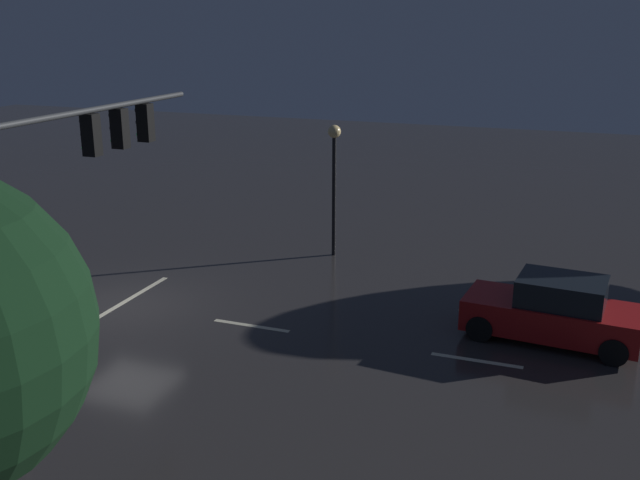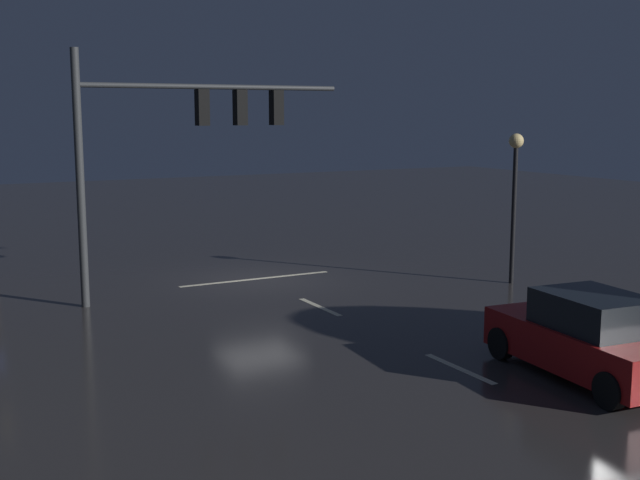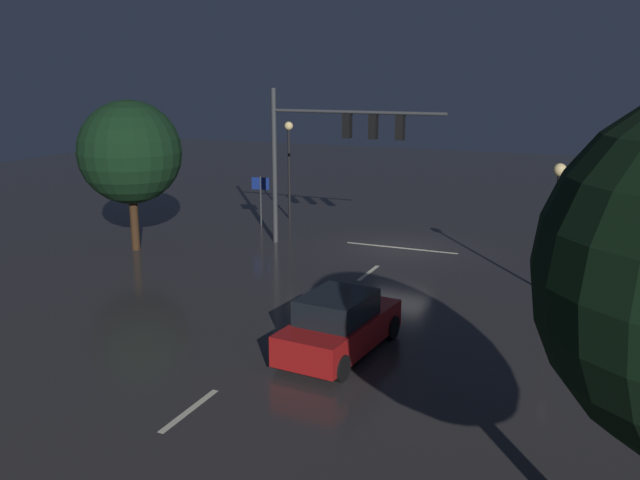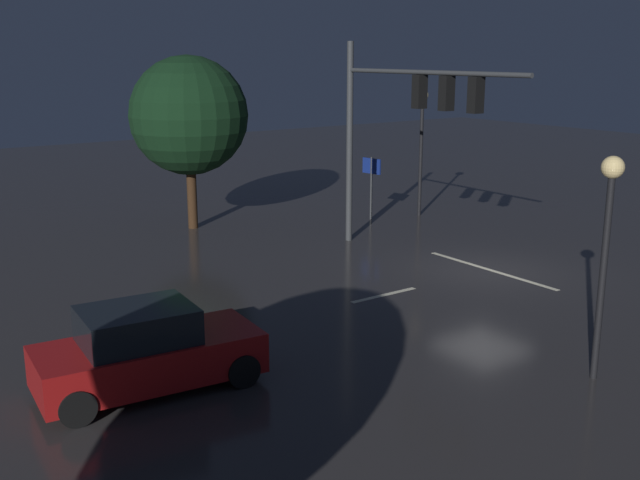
{
  "view_description": "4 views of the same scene",
  "coord_description": "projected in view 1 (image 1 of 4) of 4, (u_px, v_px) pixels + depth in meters",
  "views": [
    {
      "loc": [
        16.41,
        12.08,
        7.91
      ],
      "look_at": [
        -1.06,
        5.57,
        2.27
      ],
      "focal_mm": 41.25,
      "sensor_mm": 36.0,
      "label": 1
    },
    {
      "loc": [
        10.01,
        22.68,
        5.14
      ],
      "look_at": [
        1.04,
        5.94,
        2.16
      ],
      "focal_mm": 45.71,
      "sensor_mm": 36.0,
      "label": 2
    },
    {
      "loc": [
        -8.37,
        27.86,
        7.4
      ],
      "look_at": [
        1.07,
        6.17,
        1.67
      ],
      "focal_mm": 38.76,
      "sensor_mm": 36.0,
      "label": 3
    },
    {
      "loc": [
        -15.01,
        16.83,
        6.43
      ],
      "look_at": [
        -0.59,
        6.56,
        2.03
      ],
      "focal_mm": 42.6,
      "sensor_mm": 36.0,
      "label": 4
    }
  ],
  "objects": [
    {
      "name": "street_lamp_left_kerb",
      "position": [
        334.0,
        164.0,
        24.7
      ],
      "size": [
        0.44,
        0.44,
        4.53
      ],
      "color": "black",
      "rests_on": "ground_plane"
    },
    {
      "name": "traffic_signal_assembly",
      "position": [
        75.0,
        165.0,
        16.9
      ],
      "size": [
        7.69,
        0.47,
        6.79
      ],
      "color": "#383A3D",
      "rests_on": "ground_plane"
    },
    {
      "name": "car_approaching",
      "position": [
        553.0,
        311.0,
        18.62
      ],
      "size": [
        2.24,
        4.49,
        1.7
      ],
      "color": "maroon",
      "rests_on": "ground_plane"
    },
    {
      "name": "lane_dash_far",
      "position": [
        251.0,
        326.0,
        19.71
      ],
      "size": [
        0.16,
        2.2,
        0.01
      ],
      "primitive_type": "cube",
      "rotation": [
        0.0,
        0.0,
        1.57
      ],
      "color": "beige",
      "rests_on": "ground_plane"
    },
    {
      "name": "stop_bar",
      "position": [
        119.0,
        305.0,
        21.12
      ],
      "size": [
        5.0,
        0.16,
        0.01
      ],
      "primitive_type": "cube",
      "color": "beige",
      "rests_on": "ground_plane"
    },
    {
      "name": "lane_dash_mid",
      "position": [
        476.0,
        360.0,
        17.71
      ],
      "size": [
        0.16,
        2.2,
        0.01
      ],
      "primitive_type": "cube",
      "rotation": [
        0.0,
        0.0,
        1.57
      ],
      "color": "beige",
      "rests_on": "ground_plane"
    },
    {
      "name": "ground_plane",
      "position": [
        125.0,
        306.0,
        21.05
      ],
      "size": [
        80.0,
        80.0,
        0.0
      ],
      "primitive_type": "plane",
      "color": "#2D2B2B"
    }
  ]
}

